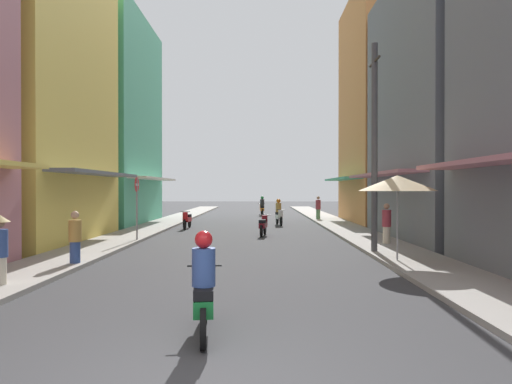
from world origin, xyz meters
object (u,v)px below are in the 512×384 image
at_px(motorbike_maroon, 263,225).
at_px(vendor_umbrella, 397,183).
at_px(utility_pole, 374,147).
at_px(pedestrian_far, 75,239).
at_px(street_sign_no_entry, 137,200).
at_px(motorbike_orange, 262,207).
at_px(pedestrian_foreground, 387,225).
at_px(motorbike_white, 279,213).
at_px(motorbike_red, 187,219).
at_px(pedestrian_midway, 318,208).
at_px(motorbike_green, 204,288).

relative_size(motorbike_maroon, vendor_umbrella, 0.70).
height_order(motorbike_maroon, utility_pole, utility_pole).
height_order(pedestrian_far, utility_pole, utility_pole).
relative_size(motorbike_maroon, street_sign_no_entry, 0.68).
bearing_deg(motorbike_orange, pedestrian_foreground, -76.87).
distance_m(motorbike_white, motorbike_maroon, 6.21).
xyz_separation_m(motorbike_maroon, vendor_umbrella, (3.81, -7.87, 1.84)).
bearing_deg(motorbike_orange, motorbike_white, -84.38).
distance_m(motorbike_orange, vendor_umbrella, 24.24).
bearing_deg(motorbike_red, pedestrian_foreground, -40.48).
xyz_separation_m(motorbike_white, motorbike_maroon, (-0.98, -6.13, -0.20)).
xyz_separation_m(motorbike_maroon, motorbike_orange, (0.01, 16.02, 0.20)).
bearing_deg(motorbike_orange, pedestrian_far, -102.26).
distance_m(motorbike_maroon, motorbike_red, 5.54).
distance_m(motorbike_red, pedestrian_foreground, 11.54).
xyz_separation_m(motorbike_orange, utility_pole, (3.61, -22.00, 2.86)).
bearing_deg(vendor_umbrella, motorbike_maroon, 115.84).
relative_size(pedestrian_foreground, utility_pole, 0.23).
xyz_separation_m(motorbike_orange, vendor_umbrella, (3.80, -23.89, 1.64)).
bearing_deg(motorbike_maroon, utility_pole, -58.82).
relative_size(vendor_umbrella, utility_pole, 0.37).
height_order(motorbike_white, motorbike_maroon, motorbike_white).
distance_m(pedestrian_midway, vendor_umbrella, 17.91).
bearing_deg(motorbike_red, motorbike_green, -80.03).
height_order(motorbike_maroon, street_sign_no_entry, street_sign_no_entry).
bearing_deg(motorbike_green, utility_pole, 60.82).
relative_size(motorbike_red, motorbike_green, 1.00).
bearing_deg(motorbike_white, vendor_umbrella, -78.58).
relative_size(motorbike_green, pedestrian_midway, 1.08).
height_order(pedestrian_far, street_sign_no_entry, street_sign_no_entry).
distance_m(motorbike_white, utility_pole, 12.73).
bearing_deg(pedestrian_far, street_sign_no_entry, 88.43).
height_order(pedestrian_midway, vendor_umbrella, vendor_umbrella).
xyz_separation_m(pedestrian_midway, pedestrian_foreground, (0.82, -13.79, -0.02)).
relative_size(motorbike_white, vendor_umbrella, 0.70).
bearing_deg(pedestrian_foreground, motorbike_orange, 103.13).
bearing_deg(utility_pole, motorbike_red, 128.77).
relative_size(motorbike_white, pedestrian_midway, 1.08).
relative_size(motorbike_green, pedestrian_far, 1.16).
bearing_deg(motorbike_red, vendor_umbrella, -55.45).
bearing_deg(motorbike_maroon, motorbike_orange, 89.96).
bearing_deg(utility_pole, street_sign_no_entry, 159.33).
xyz_separation_m(pedestrian_far, utility_pole, (8.93, 2.44, 2.79)).
distance_m(vendor_umbrella, street_sign_no_entry, 10.37).
xyz_separation_m(pedestrian_far, pedestrian_foreground, (9.94, 4.62, 0.04)).
bearing_deg(motorbike_green, pedestrian_far, 126.56).
height_order(motorbike_red, pedestrian_midway, pedestrian_midway).
bearing_deg(motorbike_orange, utility_pole, -80.68).
xyz_separation_m(pedestrian_midway, street_sign_no_entry, (-8.96, -12.66, 0.88)).
bearing_deg(motorbike_white, motorbike_orange, 95.62).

